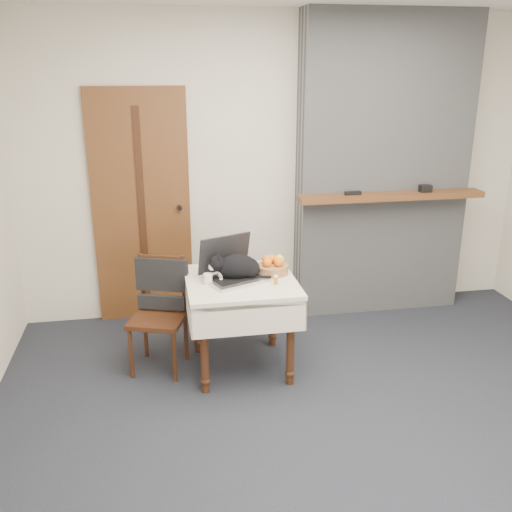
# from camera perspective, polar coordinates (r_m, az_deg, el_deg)

# --- Properties ---
(ground) EXTENTS (4.50, 4.50, 0.00)m
(ground) POSITION_cam_1_polar(r_m,az_deg,el_deg) (3.74, 8.96, -16.94)
(ground) COLOR black
(ground) RESTS_ON ground
(room_shell) EXTENTS (4.52, 4.01, 2.61)m
(room_shell) POSITION_cam_1_polar(r_m,az_deg,el_deg) (3.51, 7.94, 11.95)
(room_shell) COLOR beige
(room_shell) RESTS_ON ground
(door) EXTENTS (0.82, 0.10, 2.00)m
(door) POSITION_cam_1_polar(r_m,az_deg,el_deg) (4.97, -11.37, 4.72)
(door) COLOR brown
(door) RESTS_ON ground
(chimney) EXTENTS (1.62, 0.48, 2.60)m
(chimney) POSITION_cam_1_polar(r_m,az_deg,el_deg) (5.18, 12.56, 8.56)
(chimney) COLOR gray
(chimney) RESTS_ON ground
(side_table) EXTENTS (0.78, 0.78, 0.70)m
(side_table) POSITION_cam_1_polar(r_m,az_deg,el_deg) (4.12, -1.52, -3.85)
(side_table) COLOR #3A200F
(side_table) RESTS_ON ground
(laptop) EXTENTS (0.51, 0.48, 0.30)m
(laptop) POSITION_cam_1_polar(r_m,az_deg,el_deg) (4.08, -2.46, -1.25)
(laptop) COLOR #B7B7BC
(laptop) RESTS_ON side_table
(cat) EXTENTS (0.44, 0.19, 0.21)m
(cat) POSITION_cam_1_polar(r_m,az_deg,el_deg) (4.05, -1.79, -1.15)
(cat) COLOR black
(cat) RESTS_ON side_table
(cream_jar) EXTENTS (0.07, 0.07, 0.07)m
(cream_jar) POSITION_cam_1_polar(r_m,az_deg,el_deg) (4.00, -4.82, -2.29)
(cream_jar) COLOR white
(cream_jar) RESTS_ON side_table
(pill_bottle) EXTENTS (0.03, 0.03, 0.07)m
(pill_bottle) POSITION_cam_1_polar(r_m,az_deg,el_deg) (3.98, 1.99, -2.38)
(pill_bottle) COLOR #B47316
(pill_bottle) RESTS_ON side_table
(fruit_basket) EXTENTS (0.23, 0.23, 0.13)m
(fruit_basket) POSITION_cam_1_polar(r_m,az_deg,el_deg) (4.19, 1.66, -1.04)
(fruit_basket) COLOR #AC7845
(fruit_basket) RESTS_ON side_table
(desk_clutter) EXTENTS (0.13, 0.07, 0.01)m
(desk_clutter) POSITION_cam_1_polar(r_m,az_deg,el_deg) (4.12, 0.91, -2.12)
(desk_clutter) COLOR black
(desk_clutter) RESTS_ON side_table
(chair) EXTENTS (0.48, 0.47, 0.84)m
(chair) POSITION_cam_1_polar(r_m,az_deg,el_deg) (4.25, -9.54, -4.08)
(chair) COLOR #3A200F
(chair) RESTS_ON ground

